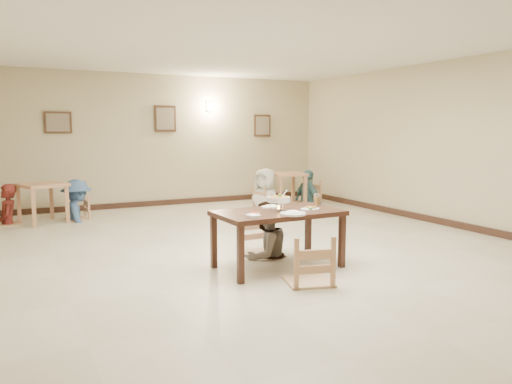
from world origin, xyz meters
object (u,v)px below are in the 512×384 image
main_diner (266,201)px  bg_chair_lr (77,198)px  main_table (278,217)px  chair_far (261,218)px  bg_diner_c (265,168)px  bg_table_right (287,179)px  chair_near (309,237)px  bg_chair_ll (7,199)px  bg_diner_d (308,170)px  drink_glass (317,200)px  bg_diner_a (6,184)px  bg_chair_rr (308,181)px  curry_warmer (279,199)px  bg_chair_rl (265,188)px  bg_diner_b (76,179)px  bg_table_left (42,191)px

main_diner → bg_chair_lr: size_ratio=1.77×
main_table → main_diner: bearing=75.3°
chair_far → bg_diner_c: bearing=58.5°
main_diner → bg_table_right: 4.85m
main_table → chair_near: bearing=-91.7°
bg_table_right → bg_chair_ll: 5.88m
bg_diner_d → chair_far: bearing=134.1°
drink_glass → bg_diner_a: (-3.76, 4.59, -0.05)m
main_table → main_diner: size_ratio=1.03×
chair_far → bg_table_right: (2.68, 3.91, 0.10)m
chair_far → bg_chair_rr: 5.14m
chair_far → bg_chair_lr: (-1.99, 4.03, -0.08)m
curry_warmer → bg_chair_lr: 5.14m
chair_near → bg_chair_rl: chair_near is taller
curry_warmer → bg_chair_ll: bearing=122.8°
bg_chair_lr → bg_chair_rl: (4.06, -0.18, -0.00)m
bg_diner_b → bg_diner_a: bearing=81.1°
bg_table_left → bg_diner_c: bg_diner_c is taller
main_table → bg_diner_b: bearing=109.6°
bg_chair_ll → bg_chair_rr: (6.49, -0.08, 0.04)m
bg_table_left → bg_chair_rr: 5.88m
main_table → drink_glass: size_ratio=9.94×
bg_diner_c → chair_far: bearing=-51.1°
curry_warmer → bg_chair_ll: 5.69m
chair_far → bg_diner_b: size_ratio=0.65×
chair_far → bg_table_right: 4.74m
bg_chair_lr → bg_diner_c: bearing=82.1°
chair_far → bg_chair_lr: 4.49m
drink_glass → bg_table_right: (2.12, 4.47, -0.20)m
bg_table_right → bg_diner_a: 5.88m
main_table → main_diner: 0.60m
bg_diner_d → bg_diner_c: bearing=88.9°
main_diner → bg_diner_c: bearing=-135.0°
bg_chair_ll → chair_far: bearing=-145.4°
main_table → drink_glass: 0.71m
chair_far → curry_warmer: chair_far is taller
curry_warmer → bg_diner_d: bearing=54.0°
bg_chair_ll → bg_chair_lr: size_ratio=1.11×
bg_table_left → bg_table_right: 5.27m
bg_table_left → bg_diner_a: (-0.61, 0.07, 0.15)m
main_diner → drink_glass: 0.70m
drink_glass → bg_chair_rr: 5.28m
main_table → bg_chair_lr: bearing=109.6°
chair_far → chair_near: chair_near is taller
chair_far → bg_diner_d: bg_diner_d is taller
chair_near → drink_glass: size_ratio=6.76×
bg_table_right → bg_chair_rr: size_ratio=0.77×
bg_chair_lr → bg_chair_rl: bearing=82.1°
main_diner → bg_table_right: size_ratio=1.92×
bg_chair_rl → bg_diner_d: 1.27m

